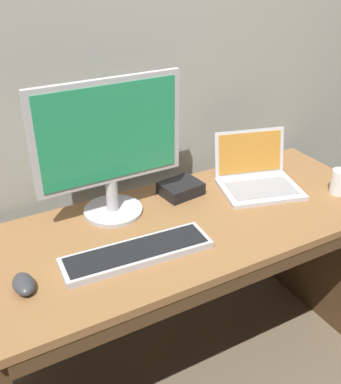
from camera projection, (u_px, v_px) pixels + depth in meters
ground_plane at (189, 364)px, 2.04m from camera, size 14.00×14.00×0.00m
desk at (193, 265)px, 1.76m from camera, size 1.52×0.63×0.77m
laptop_silver at (257, 177)px, 1.87m from camera, size 0.37×0.35×0.20m
external_monitor at (110, 147)px, 1.57m from camera, size 0.54×0.22×0.51m
wired_keyboard at (137, 253)px, 1.47m from camera, size 0.50×0.17×0.03m
computer_mouse at (24, 284)px, 1.33m from camera, size 0.06×0.10×0.04m
external_drive_box at (181, 188)px, 1.82m from camera, size 0.17×0.14×0.05m
coffee_mug at (340, 182)px, 1.82m from camera, size 0.11×0.07×0.10m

